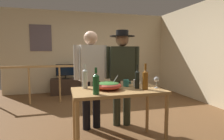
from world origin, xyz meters
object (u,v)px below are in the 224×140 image
at_px(framed_picture, 41,38).
at_px(mug_white, 136,83).
at_px(person_standing_left, 91,72).
at_px(salad_bowl, 109,85).
at_px(stair_railing, 79,77).
at_px(mug_teal, 126,83).
at_px(person_standing_right, 122,69).
at_px(wine_glass, 156,80).
at_px(tv_console, 66,86).
at_px(serving_table, 118,96).
at_px(flat_screen_tv, 65,70).
at_px(wine_bottle_clear, 85,78).
at_px(wine_bottle_amber, 145,79).
at_px(wine_bottle_dark, 137,79).
at_px(wine_bottle_green, 96,83).

height_order(framed_picture, mug_white, framed_picture).
bearing_deg(person_standing_left, salad_bowl, 92.61).
relative_size(stair_railing, mug_teal, 24.27).
xyz_separation_m(mug_white, person_standing_right, (-0.04, 0.54, 0.15)).
distance_m(wine_glass, person_standing_left, 1.08).
distance_m(person_standing_left, person_standing_right, 0.54).
height_order(salad_bowl, person_standing_right, person_standing_right).
distance_m(tv_console, mug_teal, 3.35).
bearing_deg(mug_white, tv_console, 106.24).
height_order(serving_table, person_standing_left, person_standing_left).
xyz_separation_m(framed_picture, flat_screen_tv, (0.70, -0.32, -0.98)).
bearing_deg(wine_glass, stair_railing, 108.74).
bearing_deg(wine_bottle_clear, wine_bottle_amber, -19.99).
distance_m(wine_bottle_clear, mug_white, 0.75).
height_order(stair_railing, wine_bottle_amber, wine_bottle_amber).
height_order(wine_bottle_dark, mug_white, wine_bottle_dark).
bearing_deg(wine_bottle_amber, wine_bottle_dark, 131.31).
xyz_separation_m(flat_screen_tv, wine_glass, (1.18, -3.39, 0.17)).
bearing_deg(salad_bowl, mug_white, 10.90).
height_order(stair_railing, wine_glass, stair_railing).
xyz_separation_m(flat_screen_tv, wine_bottle_clear, (0.21, -3.15, 0.20)).
bearing_deg(wine_glass, person_standing_right, 111.06).
bearing_deg(wine_bottle_amber, salad_bowl, 164.62).
height_order(framed_picture, salad_bowl, framed_picture).
bearing_deg(wine_glass, person_standing_left, 138.96).
height_order(framed_picture, person_standing_right, framed_picture).
height_order(wine_bottle_dark, person_standing_right, person_standing_right).
relative_size(stair_railing, salad_bowl, 8.44).
xyz_separation_m(person_standing_left, person_standing_right, (0.54, -0.00, 0.03)).
height_order(wine_bottle_dark, person_standing_left, person_standing_left).
bearing_deg(person_standing_left, wine_bottle_green, 74.71).
bearing_deg(salad_bowl, tv_console, 98.69).
distance_m(framed_picture, stair_railing, 1.92).
bearing_deg(flat_screen_tv, wine_bottle_dark, -74.78).
distance_m(wine_bottle_green, person_standing_right, 1.06).
bearing_deg(wine_bottle_amber, person_standing_right, 96.23).
distance_m(tv_console, person_standing_left, 2.84).
bearing_deg(wine_glass, wine_bottle_amber, -167.27).
bearing_deg(wine_bottle_clear, wine_glass, -13.93).
relative_size(wine_bottle_green, mug_white, 2.94).
relative_size(wine_bottle_amber, person_standing_right, 0.21).
xyz_separation_m(tv_console, serving_table, (0.64, -3.37, 0.46)).
relative_size(stair_railing, mug_white, 26.82).
height_order(stair_railing, person_standing_right, person_standing_right).
height_order(wine_bottle_green, wine_bottle_clear, wine_bottle_clear).
height_order(wine_bottle_green, person_standing_right, person_standing_right).
relative_size(wine_glass, person_standing_right, 0.10).
bearing_deg(salad_bowl, person_standing_left, 103.01).
height_order(flat_screen_tv, wine_bottle_clear, wine_bottle_clear).
xyz_separation_m(stair_railing, wine_bottle_clear, (-0.12, -2.27, 0.29)).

